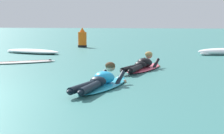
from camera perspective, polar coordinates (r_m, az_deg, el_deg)
ground_plane at (r=16.24m, az=-5.05°, el=1.98°), size 120.00×120.00×0.00m
surfer_near at (r=7.88m, az=-1.54°, el=-2.21°), size 0.90×2.68×0.54m
surfer_far at (r=10.80m, az=4.64°, el=0.24°), size 1.02×2.73×0.54m
drifting_surfboard at (r=12.91m, az=-12.67°, el=0.74°), size 1.90×1.69×0.16m
whitewater_front at (r=16.66m, az=-11.82°, el=2.30°), size 2.88×1.62×0.19m
whitewater_mid_right at (r=16.22m, az=16.08°, el=2.20°), size 2.08×1.17×0.28m
channel_marker_buoy at (r=20.27m, az=-4.46°, el=4.14°), size 0.47×0.47×1.05m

